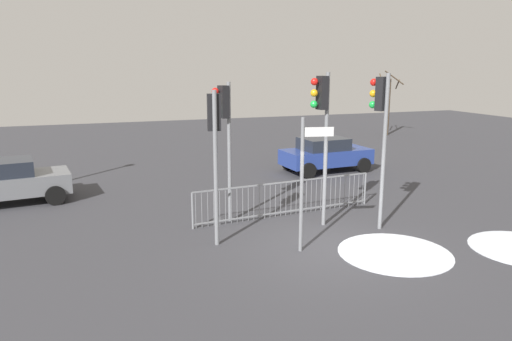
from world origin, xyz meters
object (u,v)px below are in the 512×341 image
Objects in this scene: traffic_light_mid_right at (214,132)px; car_grey_mid at (6,181)px; traffic_light_foreground_right at (381,116)px; bare_tree_left at (388,104)px; traffic_light_foreground_left at (322,115)px; direction_sign_post at (304,178)px; traffic_light_rear_left at (224,121)px; car_blue_near at (325,154)px.

traffic_light_mid_right reaches higher than car_grey_mid.
traffic_light_foreground_right is 1.02× the size of bare_tree_left.
traffic_light_foreground_left is 1.03× the size of bare_tree_left.
bare_tree_left is (13.83, 16.63, 0.23)m from direction_sign_post.
traffic_light_mid_right is at bearing 147.92° from traffic_light_foreground_right.
traffic_light_rear_left reaches higher than traffic_light_mid_right.
bare_tree_left is (9.05, 8.65, 1.31)m from car_blue_near.
car_grey_mid is at bearing 142.67° from traffic_light_mid_right.
traffic_light_mid_right is at bearing -138.56° from car_blue_near.
traffic_light_rear_left is at bearing 125.91° from traffic_light_foreground_right.
traffic_light_foreground_right is (1.41, -0.69, -0.01)m from traffic_light_foreground_left.
traffic_light_foreground_left is at bearing 126.25° from traffic_light_foreground_right.
car_blue_near is (4.77, 7.98, -1.08)m from direction_sign_post.
direction_sign_post reaches higher than car_blue_near.
direction_sign_post is 9.36m from car_blue_near.
traffic_light_foreground_right is 3.11m from direction_sign_post.
traffic_light_foreground_left is 19.62m from bare_tree_left.
traffic_light_foreground_left is at bearing 14.70° from traffic_light_mid_right.
traffic_light_rear_left is at bearing -142.96° from car_blue_near.
car_blue_near is at bearing 53.83° from traffic_light_mid_right.
traffic_light_mid_right is 0.91× the size of traffic_light_foreground_right.
traffic_light_foreground_right is 12.06m from car_grey_mid.
car_grey_mid is at bearing -155.67° from bare_tree_left.
direction_sign_post is 0.83× the size of car_grey_mid.
traffic_light_mid_right is 21.98m from bare_tree_left.
car_grey_mid is at bearing 121.27° from traffic_light_foreground_right.
bare_tree_left reaches higher than direction_sign_post.
traffic_light_foreground_left is (3.13, 0.34, 0.29)m from traffic_light_mid_right.
traffic_light_mid_right is at bearing 158.03° from direction_sign_post.
traffic_light_foreground_left is 2.43m from direction_sign_post.
car_grey_mid is (-8.71, 5.41, -2.39)m from traffic_light_foreground_left.
traffic_light_mid_right is 3.16m from traffic_light_foreground_left.
traffic_light_mid_right reaches higher than car_blue_near.
traffic_light_foreground_right reaches higher than traffic_light_rear_left.
bare_tree_left is (21.28, 9.62, 1.31)m from car_grey_mid.
car_blue_near is 0.93× the size of bare_tree_left.
traffic_light_mid_right is at bearing -53.47° from car_grey_mid.
traffic_light_foreground_left reaches higher than car_grey_mid.
traffic_light_rear_left is at bearing 124.63° from direction_sign_post.
traffic_light_foreground_right is at bearing -110.46° from car_blue_near.
car_grey_mid is at bearing 54.94° from traffic_light_foreground_left.
traffic_light_mid_right is 9.68m from car_blue_near.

